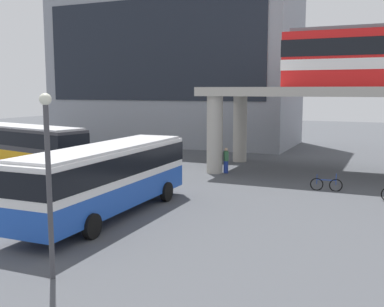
# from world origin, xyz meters

# --- Properties ---
(ground_plane) EXTENTS (120.00, 120.00, 0.00)m
(ground_plane) POSITION_xyz_m (0.00, 10.00, 0.00)
(ground_plane) COLOR #47494F
(station_building) EXTENTS (25.84, 10.92, 17.38)m
(station_building) POSITION_xyz_m (-9.44, 27.38, 8.69)
(station_building) COLOR gray
(station_building) RESTS_ON ground_plane
(bus_main) EXTENTS (2.88, 11.07, 3.22)m
(bus_main) POSITION_xyz_m (0.89, -1.11, 1.99)
(bus_main) COLOR #1E4CB2
(bus_main) RESTS_ON ground_plane
(bus_secondary) EXTENTS (11.33, 4.93, 3.22)m
(bus_secondary) POSITION_xyz_m (-11.31, 6.60, 1.99)
(bus_secondary) COLOR orange
(bus_secondary) RESTS_ON ground_plane
(bicycle_blue) EXTENTS (1.78, 0.28, 1.04)m
(bicycle_blue) POSITION_xyz_m (9.30, 8.32, 0.36)
(bicycle_blue) COLOR black
(bicycle_blue) RESTS_ON ground_plane
(pedestrian_walking_across) EXTENTS (0.44, 0.48, 1.76)m
(pedestrian_walking_across) POSITION_xyz_m (2.15, 11.43, 0.83)
(pedestrian_walking_across) COLOR navy
(pedestrian_walking_across) RESTS_ON ground_plane
(lamp_post) EXTENTS (0.36, 0.36, 5.61)m
(lamp_post) POSITION_xyz_m (3.34, -7.82, 3.36)
(lamp_post) COLOR #3F3F44
(lamp_post) RESTS_ON ground_plane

